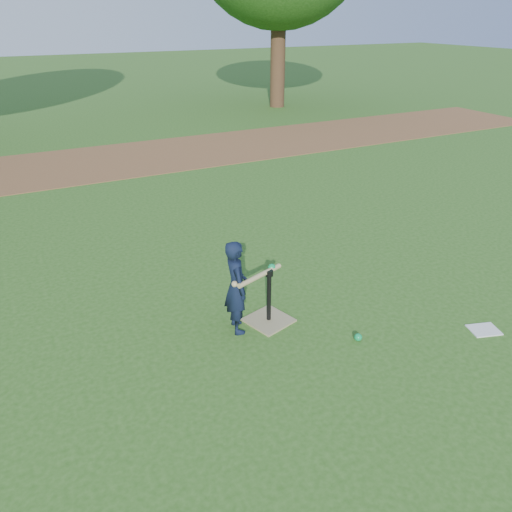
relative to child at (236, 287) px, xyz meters
name	(u,v)px	position (x,y,z in m)	size (l,w,h in m)	color
ground	(297,329)	(0.56, -0.29, -0.50)	(80.00, 80.00, 0.00)	#285116
dirt_strip	(123,159)	(0.56, 7.21, -0.50)	(24.00, 3.00, 0.01)	brown
child	(236,287)	(0.00, 0.00, 0.00)	(0.37, 0.24, 1.01)	black
wiffle_ball_ground	(358,337)	(1.00, -0.75, -0.46)	(0.08, 0.08, 0.08)	#0C8E49
clipboard	(484,330)	(2.28, -1.21, -0.50)	(0.30, 0.23, 0.01)	silver
batting_tee	(269,312)	(0.36, -0.03, -0.39)	(0.53, 0.53, 0.61)	#94865E
swing_action	(260,275)	(0.25, -0.03, 0.09)	(0.62, 0.25, 0.08)	tan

